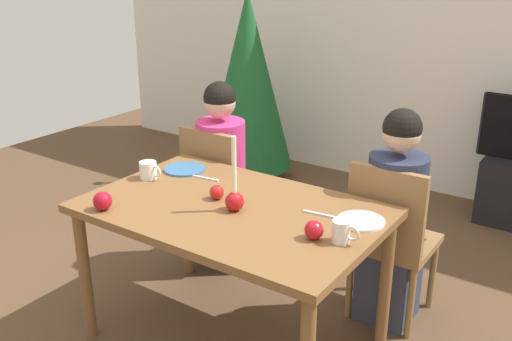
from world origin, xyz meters
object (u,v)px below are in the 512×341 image
dining_table (232,222)px  apple_by_right_mug (217,192)px  chair_left (218,188)px  plate_left (185,169)px  chair_right (390,234)px  apple_by_left_plate (314,230)px  person_right_child (394,222)px  apple_near_candle (103,201)px  plate_right (361,221)px  mug_right (342,232)px  christmas_tree (248,81)px  person_left_child (221,177)px  mug_left (149,170)px  candle_centerpiece (235,196)px

dining_table → apple_by_right_mug: size_ratio=19.58×
chair_left → plate_left: 0.44m
chair_right → apple_by_left_plate: size_ratio=11.03×
person_right_child → chair_left: bearing=-178.3°
apple_by_left_plate → apple_near_candle: bearing=-162.8°
chair_left → plate_right: chair_left is taller
plate_left → mug_right: bearing=-14.3°
plate_right → chair_right: bearing=91.5°
chair_right → mug_right: size_ratio=7.42×
person_right_child → christmas_tree: bearing=145.1°
person_left_child → apple_by_right_mug: size_ratio=16.39×
chair_right → apple_by_left_plate: 0.74m
mug_left → chair_left: bearing=87.9°
apple_near_candle → apple_by_right_mug: bearing=47.9°
christmas_tree → mug_right: bearing=-46.5°
person_right_child → plate_right: size_ratio=5.49×
christmas_tree → mug_right: 2.67m
christmas_tree → apple_near_candle: bearing=-71.2°
person_left_child → plate_left: (0.05, -0.39, 0.19)m
plate_left → apple_near_candle: (0.04, -0.61, 0.04)m
person_left_child → mug_right: bearing=-30.4°
chair_left → plate_right: (1.14, -0.42, 0.24)m
chair_left → apple_near_candle: (0.09, -0.98, 0.28)m
chair_left → chair_right: size_ratio=1.00×
candle_centerpiece → mug_right: (0.55, -0.01, -0.02)m
apple_by_right_mug → candle_centerpiece: bearing=-21.2°
person_left_child → apple_near_candle: size_ratio=13.12×
christmas_tree → mug_right: size_ratio=14.03×
mug_left → mug_right: (1.17, -0.08, 0.00)m
mug_left → mug_right: size_ratio=1.12×
plate_right → mug_right: (0.01, -0.22, 0.04)m
chair_left → person_right_child: person_right_child is taller
plate_right → plate_left: bearing=176.9°
mug_left → person_right_child: bearing=27.5°
plate_left → apple_near_candle: apple_near_candle is taller
person_left_child → apple_near_candle: person_left_child is taller
christmas_tree → plate_left: bearing=-66.0°
apple_by_left_plate → plate_right: bearing=69.7°
chair_left → apple_near_candle: bearing=-85.0°
plate_right → candle_centerpiece: bearing=-158.3°
mug_right → person_right_child: bearing=92.1°
mug_left → apple_by_right_mug: mug_left is taller
christmas_tree → apple_by_right_mug: (1.13, -1.87, -0.10)m
christmas_tree → apple_near_candle: christmas_tree is taller
person_right_child → mug_right: bearing=-87.9°
plate_right → apple_by_right_mug: bearing=-167.3°
plate_right → mug_left: bearing=-173.0°
plate_right → apple_by_left_plate: size_ratio=2.61×
plate_left → candle_centerpiece: bearing=-26.6°
mug_right → apple_near_candle: 1.11m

